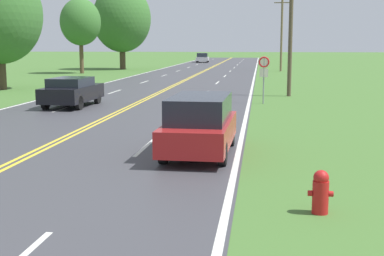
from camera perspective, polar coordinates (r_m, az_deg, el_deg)
fire_hydrant at (r=10.16m, az=13.55°, el=-6.60°), size 0.46×0.30×0.82m
traffic_sign at (r=27.99m, az=7.68°, el=6.36°), size 0.60×0.10×2.46m
utility_pole_midground at (r=32.27m, az=10.50°, el=10.94°), size 1.80×0.24×8.25m
utility_pole_far at (r=61.52m, az=9.54°, el=9.95°), size 1.80×0.24×8.19m
tree_behind_sign at (r=57.56m, az=-11.82°, el=10.99°), size 4.21×4.21×7.73m
tree_mid_treeline at (r=65.77m, az=-7.50°, el=11.49°), size 6.95×6.95×10.06m
car_red_van_approaching at (r=15.03m, az=0.86°, el=0.45°), size 1.84×4.46×1.66m
car_black_sedan_mid_near at (r=27.17m, az=-12.68°, el=3.86°), size 1.95×4.42×1.45m
car_silver_sedan_mid_far at (r=89.11m, az=1.13°, el=7.51°), size 2.07×4.23×1.55m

